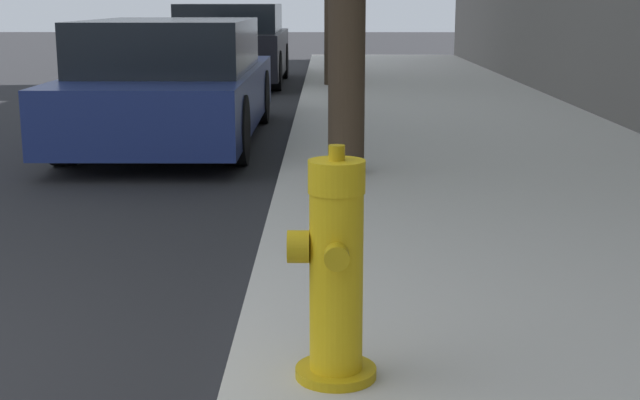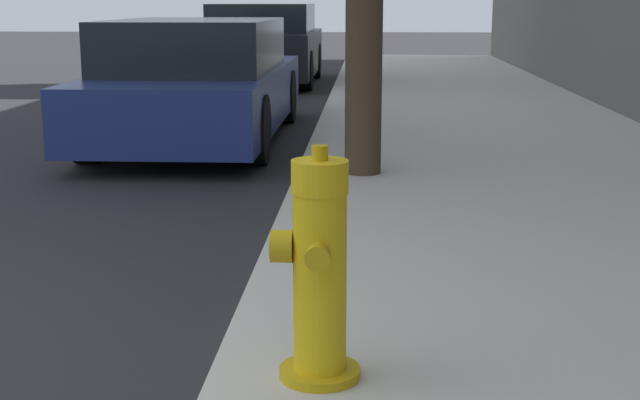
{
  "view_description": "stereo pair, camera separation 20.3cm",
  "coord_description": "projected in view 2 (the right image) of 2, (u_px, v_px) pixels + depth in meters",
  "views": [
    {
      "loc": [
        2.45,
        -2.62,
        1.44
      ],
      "look_at": [
        2.42,
        1.57,
        0.5
      ],
      "focal_mm": 50.0,
      "sensor_mm": 36.0,
      "label": 1
    },
    {
      "loc": [
        2.66,
        -2.62,
        1.44
      ],
      "look_at": [
        2.42,
        1.57,
        0.5
      ],
      "focal_mm": 50.0,
      "sensor_mm": 36.0,
      "label": 2
    }
  ],
  "objects": [
    {
      "name": "parked_car_near",
      "position": [
        199.0,
        82.0,
        9.25
      ],
      "size": [
        1.74,
        4.57,
        1.26
      ],
      "color": "navy",
      "rests_on": "ground_plane"
    },
    {
      "name": "fire_hydrant",
      "position": [
        319.0,
        274.0,
        3.13
      ],
      "size": [
        0.32,
        0.32,
        0.84
      ],
      "color": "#C39C11",
      "rests_on": "sidewalk_slab"
    },
    {
      "name": "parked_car_mid",
      "position": [
        264.0,
        45.0,
        15.66
      ],
      "size": [
        1.86,
        3.94,
        1.39
      ],
      "color": "black",
      "rests_on": "ground_plane"
    }
  ]
}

